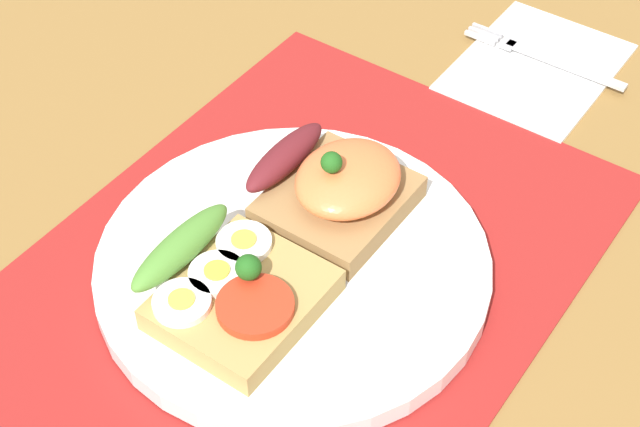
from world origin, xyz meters
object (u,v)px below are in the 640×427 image
Objects in this scene: sandwich_salmon at (337,187)px; fork at (539,55)px; plate at (293,265)px; napkin at (536,66)px; sandwich_egg_tomato at (230,288)px.

sandwich_salmon is 24.99cm from fork.
plate is at bearing 174.68° from fork.
fork is (0.82, 0.25, 0.46)cm from napkin.
sandwich_salmon is at bearing -4.23° from sandwich_egg_tomato.
sandwich_salmon reaches higher than fork.
sandwich_salmon is at bearing 172.36° from napkin.
fork is at bearing 17.18° from napkin.
sandwich_salmon is (10.26, -0.76, 0.69)cm from sandwich_egg_tomato.
plate is 5.56cm from sandwich_egg_tomato.
napkin is (29.00, -3.03, -0.74)cm from plate.
plate is 1.72× the size of napkin.
napkin is 0.97cm from fork.
napkin is at bearing -5.96° from plate.
fork is at bearing -6.81° from sandwich_salmon.
fork is (24.63, -2.94, -3.06)cm from sandwich_salmon.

